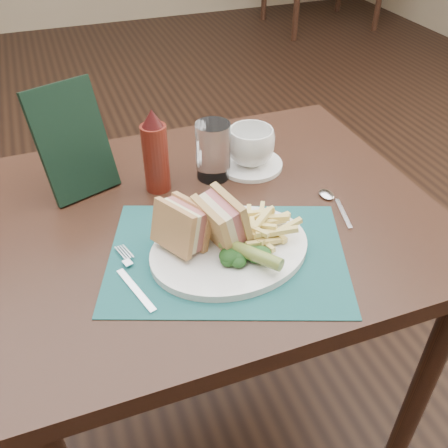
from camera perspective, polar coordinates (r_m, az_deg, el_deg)
name	(u,v)px	position (r m, az deg, el deg)	size (l,w,h in m)	color
floor	(172,296)	(1.89, -5.91, -8.19)	(7.00, 7.00, 0.00)	black
wall_back	(67,27)	(4.98, -17.54, 20.69)	(6.00, 6.00, 0.00)	tan
table_main	(216,328)	(1.29, -0.90, -11.85)	(0.90, 0.75, 0.75)	black
placemat	(227,256)	(0.92, 0.34, -3.66)	(0.43, 0.31, 0.00)	#195050
plate	(230,249)	(0.92, 0.65, -2.92)	(0.30, 0.24, 0.01)	white
sandwich_half_a	(173,231)	(0.88, -5.85, -0.77)	(0.06, 0.09, 0.08)	tan
sandwich_half_b	(213,224)	(0.89, -1.30, 0.01)	(0.06, 0.10, 0.09)	tan
kale_garnish	(244,256)	(0.88, 2.35, -3.70)	(0.11, 0.08, 0.03)	#143714
pickle_spear	(251,253)	(0.87, 3.08, -3.35)	(0.02, 0.02, 0.12)	olive
fries_pile	(260,225)	(0.93, 4.10, -0.07)	(0.18, 0.20, 0.05)	#ECD676
fork	(132,277)	(0.88, -10.48, -5.94)	(0.03, 0.17, 0.01)	silver
spoon	(337,205)	(1.06, 12.81, 2.08)	(0.03, 0.15, 0.01)	silver
saucer	(250,164)	(1.17, 3.00, 6.83)	(0.15, 0.15, 0.01)	white
coffee_cup	(251,146)	(1.15, 3.07, 8.87)	(0.11, 0.11, 0.09)	white
drinking_glass	(213,151)	(1.10, -1.25, 8.35)	(0.08, 0.08, 0.13)	white
ketchup_bottle	(155,151)	(1.06, -7.87, 8.29)	(0.05, 0.05, 0.19)	#5A180F
check_presenter	(73,141)	(1.08, -16.90, 9.01)	(0.14, 0.02, 0.24)	black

